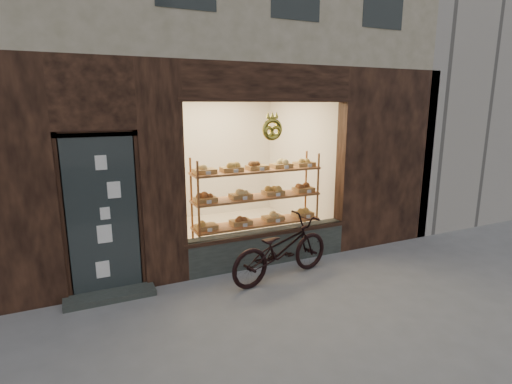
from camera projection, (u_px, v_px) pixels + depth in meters
name	position (u px, v px, depth m)	size (l,w,h in m)	color
ground	(318.00, 336.00, 4.43)	(90.00, 90.00, 0.00)	slate
neighbor_right	(486.00, 38.00, 12.27)	(12.00, 7.00, 9.00)	#AEA8A0
display_shelf	(257.00, 204.00, 6.68)	(2.20, 0.45, 1.70)	#915E38
bicycle	(281.00, 249.00, 5.83)	(0.60, 1.72, 0.91)	black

